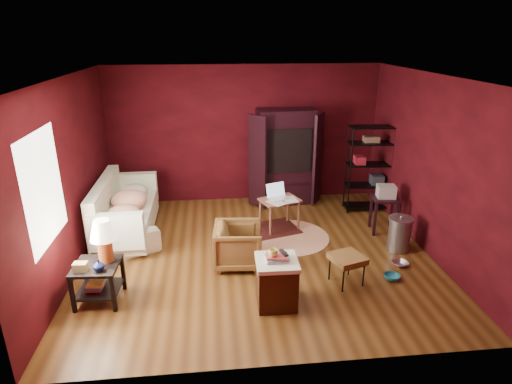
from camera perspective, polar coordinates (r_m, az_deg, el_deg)
room at (r=6.46m, az=-0.15°, el=2.67°), size 5.54×5.04×2.84m
sofa at (r=7.87m, az=-17.35°, el=-2.89°), size 1.29×2.00×0.76m
armchair at (r=6.57m, az=-2.37°, el=-6.86°), size 0.72×0.76×0.73m
pet_bowl_steel at (r=7.01m, az=18.73°, el=-8.37°), size 0.26×0.13×0.25m
pet_bowl_turquoise at (r=6.62m, az=17.75°, el=-10.16°), size 0.24×0.15×0.23m
vase at (r=5.84m, az=-20.24°, el=-9.17°), size 0.20×0.20×0.15m
mug at (r=5.44m, az=2.26°, el=-7.98°), size 0.14×0.12×0.12m
side_table at (r=5.99m, az=-20.04°, el=-7.70°), size 0.60×0.60×1.13m
sofa_cushions at (r=7.83m, az=-17.27°, el=-2.46°), size 0.90×2.19×0.91m
hamper at (r=5.69m, az=2.76°, el=-11.81°), size 0.55×0.55×0.75m
footstool at (r=6.24m, az=12.09°, el=-8.79°), size 0.54×0.54×0.44m
rug_round at (r=7.58m, az=4.26°, el=-5.98°), size 1.66×1.66×0.01m
rug_oriental at (r=7.80m, az=1.54°, el=-5.05°), size 1.26×1.01×0.01m
laptop_desk at (r=7.70m, az=3.13°, el=-1.37°), size 0.80×0.70×0.83m
tv_armoire at (r=8.80m, az=3.89°, el=4.91°), size 1.54×0.87×1.95m
wire_shelving at (r=8.66m, az=14.86°, el=3.50°), size 0.86×0.41×1.72m
small_stand at (r=7.86m, az=16.88°, el=-0.68°), size 0.50×0.50×0.88m
trash_can at (r=7.40m, az=18.56°, el=-5.30°), size 0.50×0.50×0.62m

